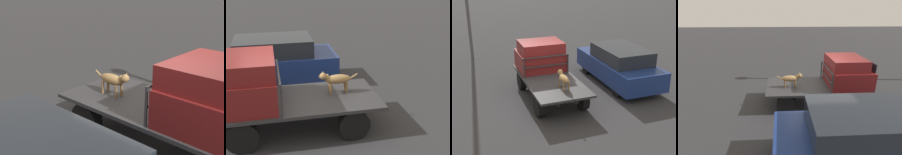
# 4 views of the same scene
# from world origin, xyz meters

# --- Properties ---
(ground_plane) EXTENTS (80.00, 80.00, 0.00)m
(ground_plane) POSITION_xyz_m (0.00, 0.00, 0.00)
(ground_plane) COLOR #2D2D30
(flatbed_truck) EXTENTS (4.03, 1.88, 0.80)m
(flatbed_truck) POSITION_xyz_m (0.00, 0.00, 0.58)
(flatbed_truck) COLOR black
(flatbed_truck) RESTS_ON ground
(truck_cab) EXTENTS (1.54, 1.76, 1.14)m
(truck_cab) POSITION_xyz_m (1.17, 0.00, 1.34)
(truck_cab) COLOR maroon
(truck_cab) RESTS_ON flatbed_truck
(truck_headboard) EXTENTS (0.04, 1.76, 0.75)m
(truck_headboard) POSITION_xyz_m (0.36, 0.00, 1.30)
(truck_headboard) COLOR #2D2D30
(truck_headboard) RESTS_ON flatbed_truck
(dog) EXTENTS (1.01, 0.24, 0.59)m
(dog) POSITION_xyz_m (-1.03, -0.15, 1.15)
(dog) COLOR brown
(dog) RESTS_ON flatbed_truck
(parked_sedan) EXTENTS (4.50, 1.83, 1.56)m
(parked_sedan) POSITION_xyz_m (0.56, -3.21, 0.79)
(parked_sedan) COLOR black
(parked_sedan) RESTS_ON ground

